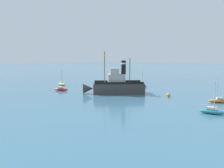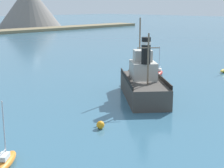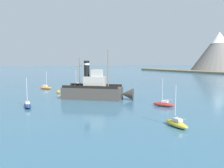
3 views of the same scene
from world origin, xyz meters
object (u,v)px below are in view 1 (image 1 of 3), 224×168
object	(u,v)px
sailboat_red	(61,89)
old_tugboat	(116,86)
sailboat_teal	(212,111)
sailboat_navy	(141,86)
sailboat_yellow	(62,84)
mooring_buoy	(169,95)
sailboat_orange	(219,100)

from	to	relation	value
sailboat_red	old_tugboat	bearing A→B (deg)	-152.61
sailboat_teal	sailboat_navy	distance (m)	33.44
sailboat_teal	sailboat_yellow	size ratio (longest dim) A/B	1.00
sailboat_yellow	mooring_buoy	bearing A→B (deg)	-173.65
sailboat_yellow	sailboat_orange	world-z (taller)	same
sailboat_yellow	sailboat_orange	bearing A→B (deg)	-174.41
sailboat_teal	sailboat_red	xyz separation A→B (m)	(37.80, 1.60, 0.00)
sailboat_teal	sailboat_red	world-z (taller)	same
old_tugboat	sailboat_orange	bearing A→B (deg)	-167.74
sailboat_navy	sailboat_orange	xyz separation A→B (m)	(-24.92, 8.95, 0.00)
sailboat_teal	sailboat_red	bearing A→B (deg)	2.42
sailboat_orange	sailboat_yellow	bearing A→B (deg)	5.59
sailboat_orange	sailboat_teal	bearing A→B (deg)	104.94
sailboat_yellow	mooring_buoy	size ratio (longest dim) A/B	6.38
sailboat_red	sailboat_teal	bearing A→B (deg)	-177.58
sailboat_yellow	sailboat_red	xyz separation A→B (m)	(-10.31, 7.11, 0.00)
sailboat_teal	sailboat_red	distance (m)	37.84
sailboat_navy	mooring_buoy	distance (m)	17.40
old_tugboat	sailboat_teal	size ratio (longest dim) A/B	2.65
mooring_buoy	sailboat_orange	bearing A→B (deg)	-177.01
sailboat_navy	sailboat_red	xyz separation A→B (m)	(10.22, 20.51, 0.00)
sailboat_yellow	sailboat_red	world-z (taller)	same
sailboat_yellow	sailboat_red	bearing A→B (deg)	145.43
sailboat_orange	sailboat_red	distance (m)	37.00
old_tugboat	sailboat_orange	xyz separation A→B (m)	(-22.11, -4.80, -1.40)
sailboat_teal	old_tugboat	bearing A→B (deg)	-11.76
sailboat_navy	sailboat_yellow	xyz separation A→B (m)	(20.54, 13.40, 0.00)
sailboat_yellow	mooring_buoy	world-z (taller)	sailboat_yellow
sailboat_yellow	old_tugboat	bearing A→B (deg)	179.13
old_tugboat	mooring_buoy	distance (m)	12.61
sailboat_teal	sailboat_yellow	distance (m)	48.43
sailboat_teal	mooring_buoy	bearing A→B (deg)	-35.95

